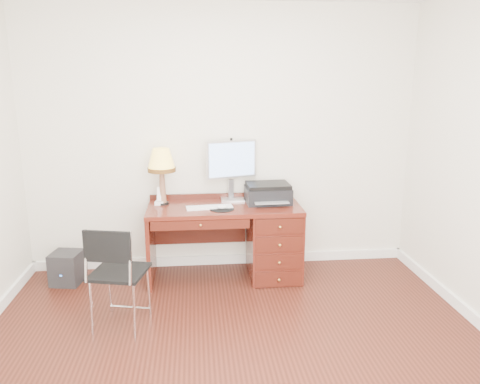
{
  "coord_description": "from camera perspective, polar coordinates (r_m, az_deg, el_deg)",
  "views": [
    {
      "loc": [
        -0.28,
        -3.03,
        1.98
      ],
      "look_at": [
        0.14,
        1.2,
        0.94
      ],
      "focal_mm": 35.0,
      "sensor_mm": 36.0,
      "label": 1
    }
  ],
  "objects": [
    {
      "name": "monitor",
      "position": [
        4.76,
        -0.94,
        3.6
      ],
      "size": [
        0.52,
        0.25,
        0.61
      ],
      "rotation": [
        0.0,
        0.0,
        0.3
      ],
      "color": "silver",
      "rests_on": "desk"
    },
    {
      "name": "pen_cup",
      "position": [
        4.81,
        1.62,
        -0.34
      ],
      "size": [
        0.09,
        0.09,
        0.11
      ],
      "primitive_type": "cylinder",
      "color": "black",
      "rests_on": "desk"
    },
    {
      "name": "room_shell",
      "position": [
        4.15,
        -1.15,
        -13.9
      ],
      "size": [
        4.0,
        4.0,
        4.0
      ],
      "color": "silver",
      "rests_on": "ground"
    },
    {
      "name": "leg_lamp",
      "position": [
        4.63,
        -9.55,
        3.43
      ],
      "size": [
        0.27,
        0.27,
        0.56
      ],
      "color": "black",
      "rests_on": "desk"
    },
    {
      "name": "keyboard",
      "position": [
        4.53,
        -3.75,
        -1.87
      ],
      "size": [
        0.46,
        0.17,
        0.02
      ],
      "primitive_type": "cube",
      "rotation": [
        0.0,
        0.0,
        0.1
      ],
      "color": "white",
      "rests_on": "desk"
    },
    {
      "name": "chair",
      "position": [
        3.83,
        -14.7,
        -8.9
      ],
      "size": [
        0.49,
        0.5,
        0.87
      ],
      "rotation": [
        0.0,
        0.0,
        -0.23
      ],
      "color": "black",
      "rests_on": "ground"
    },
    {
      "name": "mouse_pad",
      "position": [
        4.48,
        -2.22,
        -1.97
      ],
      "size": [
        0.23,
        0.23,
        0.05
      ],
      "color": "black",
      "rests_on": "desk"
    },
    {
      "name": "ground",
      "position": [
        3.63,
        -0.33,
        -19.22
      ],
      "size": [
        4.0,
        4.0,
        0.0
      ],
      "primitive_type": "plane",
      "color": "black",
      "rests_on": "ground"
    },
    {
      "name": "phone",
      "position": [
        4.7,
        -9.78,
        -0.9
      ],
      "size": [
        0.1,
        0.1,
        0.18
      ],
      "rotation": [
        0.0,
        0.0,
        -0.17
      ],
      "color": "white",
      "rests_on": "desk"
    },
    {
      "name": "printer",
      "position": [
        4.71,
        3.41,
        -0.13
      ],
      "size": [
        0.45,
        0.36,
        0.2
      ],
      "rotation": [
        0.0,
        0.0,
        0.04
      ],
      "color": "black",
      "rests_on": "desk"
    },
    {
      "name": "equipment_box",
      "position": [
        4.96,
        -20.35,
        -8.66
      ],
      "size": [
        0.32,
        0.32,
        0.32
      ],
      "primitive_type": "cube",
      "rotation": [
        0.0,
        0.0,
        -0.18
      ],
      "color": "black",
      "rests_on": "ground"
    },
    {
      "name": "desk",
      "position": [
        4.74,
        2.0,
        -5.49
      ],
      "size": [
        1.5,
        0.67,
        0.75
      ],
      "color": "#571B12",
      "rests_on": "ground"
    }
  ]
}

